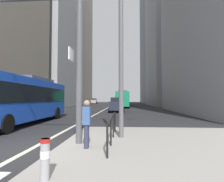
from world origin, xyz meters
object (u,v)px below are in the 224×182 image
car_receding_far (117,105)px  car_oncoming_mid (94,101)px  bollard_left (45,157)px  city_bus_red_distant (121,99)px  pedestrian_waiting (87,122)px  traffic_signal_gantry (19,36)px  city_bus_blue_oncoming (22,98)px  city_bus_red_receding (123,98)px  car_receding_near (123,101)px  street_lamp_post (121,17)px

car_receding_far → car_oncoming_mid: bearing=103.4°
bollard_left → car_oncoming_mid: bearing=98.4°
city_bus_red_distant → car_receding_far: bearing=-89.8°
city_bus_red_distant → car_receding_far: (0.09, -30.24, -0.85)m
pedestrian_waiting → car_receding_far: bearing=89.4°
city_bus_red_distant → pedestrian_waiting: 49.25m
car_oncoming_mid → traffic_signal_gantry: size_ratio=0.65×
car_oncoming_mid → bollard_left: 62.55m
city_bus_blue_oncoming → city_bus_red_distant: (5.99, 42.79, 0.00)m
city_bus_red_receding → traffic_signal_gantry: 32.42m
city_bus_blue_oncoming → car_oncoming_mid: 53.07m
city_bus_red_receding → city_bus_red_distant: (-0.75, 16.51, 0.00)m
bollard_left → pedestrian_waiting: size_ratio=0.52×
car_receding_far → bollard_left: size_ratio=5.57×
city_bus_blue_oncoming → car_receding_near: city_bus_blue_oncoming is taller
car_receding_near → car_receding_far: size_ratio=0.91×
city_bus_blue_oncoming → bollard_left: city_bus_blue_oncoming is taller
bollard_left → traffic_signal_gantry: bearing=127.9°
city_bus_red_distant → car_oncoming_mid: size_ratio=2.65×
car_receding_far → street_lamp_post: (0.90, -17.23, 4.29)m
city_bus_red_receding → street_lamp_post: 31.15m
car_oncoming_mid → bollard_left: bearing=-81.6°
car_receding_near → traffic_signal_gantry: traffic_signal_gantry is taller
car_receding_near → bollard_left: (-1.01, -62.38, -0.38)m
car_receding_near → car_receding_far: 40.90m
car_oncoming_mid → bollard_left: size_ratio=5.39×
city_bus_red_distant → traffic_signal_gantry: 48.79m
car_oncoming_mid → car_receding_far: 41.53m
street_lamp_post → bollard_left: 6.48m
bollard_left → pedestrian_waiting: (0.33, 2.49, 0.40)m
traffic_signal_gantry → pedestrian_waiting: 4.19m
city_bus_blue_oncoming → traffic_signal_gantry: size_ratio=1.63×
street_lamp_post → car_oncoming_mid: bearing=100.4°
street_lamp_post → city_bus_red_receding: bearing=90.4°
car_oncoming_mid → street_lamp_post: street_lamp_post is taller
city_bus_red_receding → car_oncoming_mid: city_bus_red_receding is taller
bollard_left → pedestrian_waiting: 2.54m
street_lamp_post → bollard_left: bearing=-108.6°
car_receding_near → car_receding_far: same height
city_bus_red_distant → bollard_left: size_ratio=14.30×
traffic_signal_gantry → bollard_left: (2.39, -3.07, -3.54)m
car_receding_near → street_lamp_post: 58.29m
city_bus_blue_oncoming → car_receding_far: 13.97m
car_receding_far → street_lamp_post: 17.78m
pedestrian_waiting → city_bus_blue_oncoming: bearing=132.3°
car_oncoming_mid → city_bus_red_receding: bearing=-68.9°
bollard_left → city_bus_red_distant: bearing=89.5°
car_oncoming_mid → city_bus_red_distant: bearing=-46.8°
city_bus_blue_oncoming → car_oncoming_mid: size_ratio=2.52×
city_bus_blue_oncoming → traffic_signal_gantry: traffic_signal_gantry is taller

